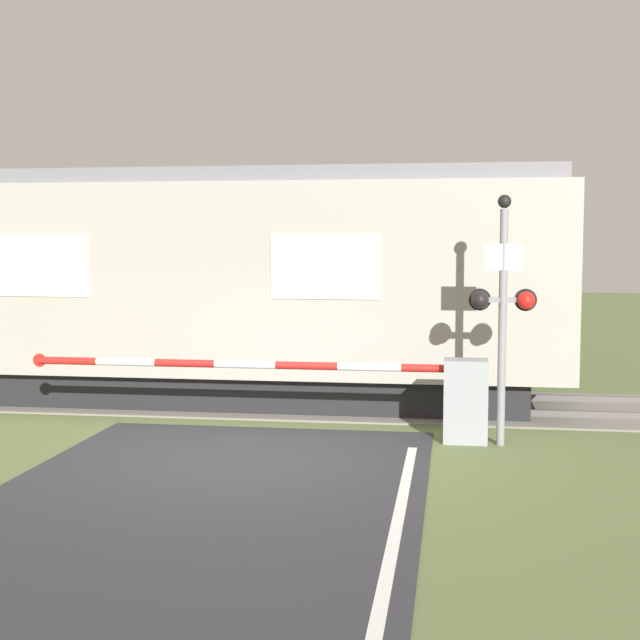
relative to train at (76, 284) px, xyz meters
The scene contains 5 objects.
ground_plane 6.09m from the train, 46.39° to the right, with size 80.00×80.00×0.00m, color #5B6B3D.
track_bed 4.44m from the train, ahead, with size 36.00×3.20×0.13m.
train is the anchor object (origin of this frame).
crossing_barrier 6.85m from the train, 22.96° to the right, with size 6.64×0.44×1.16m.
signal_post 7.78m from the train, 20.62° to the right, with size 0.91×0.26×3.40m.
Camera 1 is at (2.66, -10.77, 2.76)m, focal length 50.00 mm.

